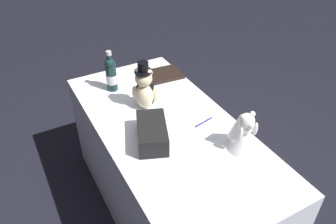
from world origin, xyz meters
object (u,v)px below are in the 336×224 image
object	(u,v)px
guestbook	(161,75)
gift_case_black	(152,133)
teddy_bear_bride	(243,132)
teddy_bear_groom	(144,89)
signing_pen	(204,122)
champagne_bottle	(111,74)

from	to	relation	value
guestbook	gift_case_black	bearing A→B (deg)	-26.85
teddy_bear_bride	guestbook	bearing A→B (deg)	-177.95
teddy_bear_groom	teddy_bear_bride	world-z (taller)	teddy_bear_groom
teddy_bear_bride	signing_pen	world-z (taller)	teddy_bear_bride
signing_pen	teddy_bear_groom	bearing A→B (deg)	-144.38
champagne_bottle	gift_case_black	distance (m)	0.61
teddy_bear_bride	gift_case_black	size ratio (longest dim) A/B	0.70
guestbook	champagne_bottle	bearing A→B (deg)	-85.72
guestbook	teddy_bear_groom	bearing A→B (deg)	-37.81
teddy_bear_groom	signing_pen	size ratio (longest dim) A/B	2.21
teddy_bear_groom	gift_case_black	size ratio (longest dim) A/B	0.95
teddy_bear_bride	guestbook	world-z (taller)	teddy_bear_bride
guestbook	signing_pen	bearing A→B (deg)	2.11
champagne_bottle	guestbook	size ratio (longest dim) A/B	0.93
signing_pen	guestbook	bearing A→B (deg)	177.47
teddy_bear_groom	signing_pen	distance (m)	0.42
signing_pen	guestbook	size ratio (longest dim) A/B	0.47
teddy_bear_bride	gift_case_black	bearing A→B (deg)	-124.31
teddy_bear_bride	gift_case_black	xyz separation A→B (m)	(-0.27, -0.40, -0.05)
teddy_bear_groom	signing_pen	xyz separation A→B (m)	(0.32, 0.23, -0.12)
teddy_bear_bride	champagne_bottle	xyz separation A→B (m)	(-0.88, -0.40, 0.02)
teddy_bear_bride	gift_case_black	distance (m)	0.49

